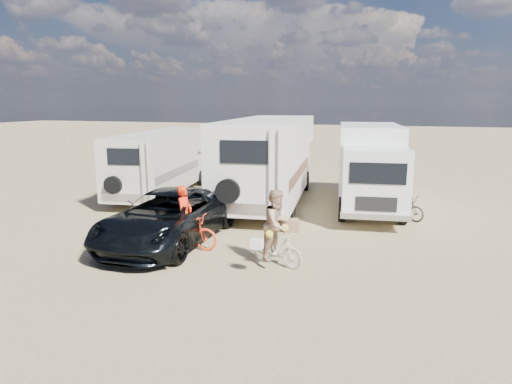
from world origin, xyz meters
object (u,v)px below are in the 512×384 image
(rv_main, at_px, (269,161))
(rider_man, at_px, (185,221))
(rider_woman, at_px, (277,231))
(bike_man, at_px, (185,231))
(rv_left, at_px, (164,163))
(box_truck, at_px, (370,168))
(bike_parked, at_px, (402,207))
(dark_suv, at_px, (167,217))
(crate, at_px, (291,225))
(cooler, at_px, (201,209))
(bike_woman, at_px, (277,249))

(rv_main, distance_m, rider_man, 6.62)
(rider_woman, bearing_deg, bike_man, 99.45)
(rider_woman, bearing_deg, rv_main, 36.94)
(rv_left, xyz_separation_m, rider_woman, (7.15, -7.15, -0.49))
(box_truck, height_order, bike_parked, box_truck)
(rv_main, height_order, bike_parked, rv_main)
(dark_suv, relative_size, crate, 11.76)
(bike_man, bearing_deg, rv_main, -6.97)
(rv_left, height_order, cooler, rv_left)
(rider_woman, relative_size, bike_parked, 1.07)
(rv_left, xyz_separation_m, bike_parked, (10.27, -1.37, -0.95))
(dark_suv, bearing_deg, rv_main, 77.15)
(rv_main, distance_m, bike_man, 6.67)
(rv_left, distance_m, rider_man, 7.93)
(rv_left, relative_size, dark_suv, 1.39)
(box_truck, relative_size, crate, 14.63)
(bike_woman, bearing_deg, box_truck, 4.80)
(bike_parked, bearing_deg, box_truck, 79.27)
(rv_main, distance_m, box_truck, 4.05)
(rv_left, bearing_deg, rv_main, -8.77)
(bike_parked, bearing_deg, rv_main, 110.12)
(box_truck, xyz_separation_m, bike_parked, (1.25, -1.22, -1.16))
(rv_main, relative_size, bike_man, 4.69)
(rv_left, xyz_separation_m, rider_man, (4.31, -6.63, -0.57))
(rv_left, height_order, rider_man, rv_left)
(bike_man, bearing_deg, box_truck, -37.19)
(bike_parked, relative_size, crate, 3.63)
(rv_main, height_order, rv_left, rv_main)
(bike_woman, relative_size, bike_parked, 0.88)
(box_truck, distance_m, cooler, 6.67)
(rider_woman, xyz_separation_m, cooler, (-3.99, 4.13, -0.69))
(bike_woman, bearing_deg, crate, 25.90)
(rider_man, bearing_deg, bike_man, -0.00)
(bike_man, bearing_deg, cooler, 16.51)
(dark_suv, relative_size, rider_man, 3.34)
(bike_man, xyz_separation_m, bike_parked, (5.96, 5.26, -0.06))
(dark_suv, bearing_deg, rider_woman, -13.81)
(rv_left, bearing_deg, bike_parked, -15.17)
(cooler, bearing_deg, bike_man, -90.34)
(rv_main, xyz_separation_m, dark_suv, (-1.41, -6.16, -0.95))
(box_truck, height_order, bike_woman, box_truck)
(rider_man, distance_m, cooler, 3.84)
(rv_left, height_order, crate, rv_left)
(bike_parked, bearing_deg, rider_woman, -174.84)
(bike_woman, bearing_deg, bike_man, 99.45)
(rv_left, distance_m, cooler, 4.52)
(bike_woman, height_order, bike_parked, bike_woman)
(box_truck, relative_size, rider_woman, 3.78)
(box_truck, relative_size, rider_man, 4.16)
(rider_woman, distance_m, cooler, 5.79)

